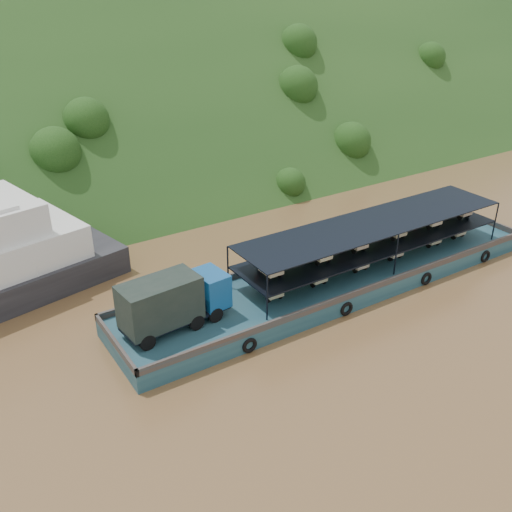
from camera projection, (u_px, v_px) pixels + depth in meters
ground at (302, 304)px, 41.33m from camera, size 160.00×160.00×0.00m
hillside at (121, 172)px, 68.35m from camera, size 140.00×39.60×39.60m
cargo_barge at (322, 278)px, 42.39m from camera, size 35.00×7.18×4.81m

